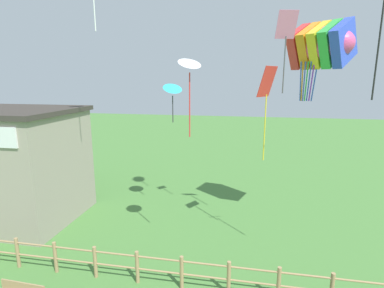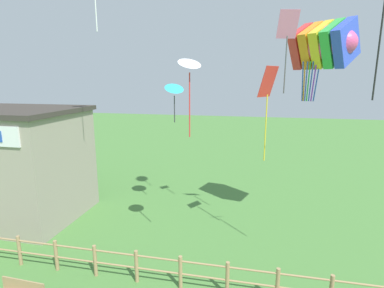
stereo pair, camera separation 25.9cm
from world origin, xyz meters
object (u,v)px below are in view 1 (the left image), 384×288
Objects in this scene: kite_pink_diamond at (286,35)px; kite_yellow_diamond at (383,14)px; kite_red_diamond at (267,92)px; seaside_building at (11,164)px; kite_cyan_delta at (173,89)px; kite_white_delta at (190,67)px; kite_rainbow_parafoil at (321,45)px.

kite_pink_diamond is 3.94m from kite_yellow_diamond.
kite_red_diamond is 4.73m from kite_yellow_diamond.
kite_cyan_delta reaches higher than seaside_building.
kite_red_diamond is 1.11× the size of kite_yellow_diamond.
kite_yellow_diamond is (5.87, -1.25, 1.39)m from kite_white_delta.
kite_cyan_delta is (-5.19, 1.73, -2.23)m from kite_pink_diamond.
seaside_building is 13.66m from kite_red_diamond.
kite_cyan_delta is (-1.61, 3.69, -0.91)m from kite_white_delta.
kite_pink_diamond is (13.74, -0.15, 6.20)m from seaside_building.
kite_white_delta is 0.85× the size of kite_yellow_diamond.
kite_red_diamond is (13.07, -0.50, 3.92)m from seaside_building.
kite_yellow_diamond is (2.95, -2.86, 2.35)m from kite_red_diamond.
kite_rainbow_parafoil is at bearing -2.94° from kite_cyan_delta.
kite_yellow_diamond reaches higher than kite_red_diamond.
seaside_building is 15.08m from kite_pink_diamond.
kite_pink_diamond reaches higher than kite_red_diamond.
kite_white_delta is (10.16, -2.11, 4.88)m from seaside_building.
kite_yellow_diamond reaches higher than kite_pink_diamond.
kite_rainbow_parafoil is 1.16× the size of kite_white_delta.
kite_cyan_delta is 9.25m from kite_yellow_diamond.
kite_rainbow_parafoil is at bearing 4.55° from seaside_building.
kite_rainbow_parafoil is 2.16m from kite_pink_diamond.
kite_pink_diamond reaches higher than kite_rainbow_parafoil.
kite_pink_diamond reaches higher than kite_cyan_delta.
seaside_building is 11.47m from kite_white_delta.
kite_red_diamond is at bearing 28.90° from kite_white_delta.
kite_white_delta is 4.29m from kite_pink_diamond.
kite_white_delta is at bearing 167.97° from kite_yellow_diamond.
kite_white_delta is 3.47m from kite_red_diamond.
kite_yellow_diamond reaches higher than seaside_building.
kite_red_diamond is at bearing -152.40° from kite_pink_diamond.
kite_pink_diamond is 5.91m from kite_cyan_delta.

